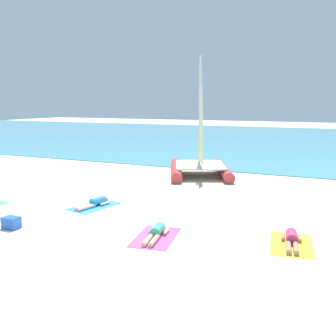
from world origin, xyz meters
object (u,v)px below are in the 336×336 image
at_px(towel_center_left, 94,206).
at_px(towel_rightmost, 292,244).
at_px(towel_center_right, 156,237).
at_px(sunbather_rightmost, 292,239).
at_px(sunbather_center_left, 95,203).
at_px(cooler_box, 11,223).
at_px(sailboat_red, 200,158).
at_px(sunbather_center_right, 156,232).

xyz_separation_m(towel_center_left, towel_rightmost, (7.14, -1.00, 0.00)).
relative_size(towel_center_left, towel_center_right, 1.00).
bearing_deg(sunbather_rightmost, sunbather_center_left, 163.64).
xyz_separation_m(sunbather_center_left, cooler_box, (-0.86, -3.19, 0.05)).
distance_m(sailboat_red, sunbather_center_right, 9.58).
distance_m(sunbather_center_left, cooler_box, 3.30).
relative_size(towel_center_right, cooler_box, 3.80).
height_order(sunbather_center_left, cooler_box, cooler_box).
bearing_deg(towel_center_right, cooler_box, -165.89).
xyz_separation_m(sailboat_red, towel_rightmost, (5.61, -8.38, -0.92)).
xyz_separation_m(towel_center_right, towel_rightmost, (3.61, 1.02, 0.00)).
height_order(sailboat_red, sunbather_center_right, sailboat_red).
distance_m(sunbather_center_left, sunbather_center_right, 4.05).
distance_m(sailboat_red, towel_center_left, 7.59).
bearing_deg(sunbather_center_right, towel_center_left, 140.87).
bearing_deg(sunbather_rightmost, cooler_box, -173.04).
distance_m(towel_center_right, sunbather_rightmost, 3.77).
relative_size(towel_center_left, sunbather_center_right, 1.21).
distance_m(sunbather_center_right, cooler_box, 4.52).
height_order(towel_rightmost, cooler_box, cooler_box).
xyz_separation_m(towel_center_left, sunbather_rightmost, (7.14, -0.93, 0.13)).
bearing_deg(cooler_box, towel_center_left, 74.86).
height_order(sailboat_red, sunbather_rightmost, sailboat_red).
bearing_deg(sunbather_center_right, towel_rightmost, 4.72).
height_order(sunbather_rightmost, cooler_box, cooler_box).
bearing_deg(sunbather_center_right, towel_center_right, -90.00).
distance_m(sunbather_center_right, sunbather_rightmost, 3.76).
xyz_separation_m(sailboat_red, cooler_box, (-2.38, -10.50, -0.74)).
distance_m(sailboat_red, towel_rightmost, 10.13).
bearing_deg(sailboat_red, sunbather_center_left, -125.34).
bearing_deg(towel_center_right, towel_rightmost, 15.79).
bearing_deg(sunbather_center_left, towel_center_right, -19.67).
bearing_deg(towel_center_left, sunbather_center_left, 78.99).
relative_size(sailboat_red, cooler_box, 12.40).
distance_m(towel_rightmost, cooler_box, 8.27).
height_order(sailboat_red, towel_center_right, sailboat_red).
distance_m(sunbather_rightmost, cooler_box, 8.27).
xyz_separation_m(towel_center_right, sunbather_center_right, (-0.01, 0.07, 0.13)).
height_order(towel_center_left, cooler_box, cooler_box).
bearing_deg(sunbather_center_left, towel_center_left, -90.00).
xyz_separation_m(sailboat_red, sunbather_center_right, (1.99, -9.34, -0.79)).
relative_size(sunbather_center_left, sunbather_center_right, 1.00).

